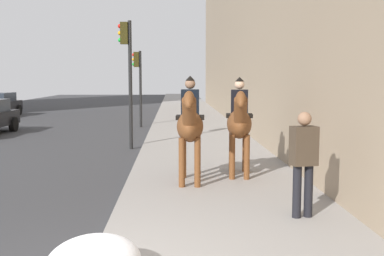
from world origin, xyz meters
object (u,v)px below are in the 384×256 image
(mounted_horse_far, at_px, (239,122))
(traffic_light_far_curb, at_px, (138,76))
(pedestrian_greeting, at_px, (304,157))
(traffic_light_near_curb, at_px, (128,64))
(mounted_horse_near, at_px, (190,124))

(mounted_horse_far, height_order, traffic_light_far_curb, traffic_light_far_curb)
(pedestrian_greeting, height_order, traffic_light_near_curb, traffic_light_near_curb)
(mounted_horse_far, bearing_deg, mounted_horse_near, -52.22)
(mounted_horse_near, height_order, mounted_horse_far, mounted_horse_near)
(pedestrian_greeting, xyz_separation_m, traffic_light_far_curb, (15.11, 3.70, 1.32))
(pedestrian_greeting, height_order, traffic_light_far_curb, traffic_light_far_curb)
(pedestrian_greeting, distance_m, traffic_light_far_curb, 15.61)
(mounted_horse_far, xyz_separation_m, traffic_light_far_curb, (11.87, 3.13, 1.06))
(mounted_horse_far, distance_m, traffic_light_far_curb, 12.32)
(mounted_horse_far, xyz_separation_m, traffic_light_near_curb, (4.96, 2.97, 1.42))
(mounted_horse_far, xyz_separation_m, pedestrian_greeting, (-3.24, -0.58, -0.26))
(pedestrian_greeting, bearing_deg, mounted_horse_near, 22.81)
(mounted_horse_near, xyz_separation_m, pedestrian_greeting, (-2.55, -1.72, -0.28))
(mounted_horse_near, relative_size, traffic_light_far_curb, 0.63)
(traffic_light_near_curb, distance_m, traffic_light_far_curb, 6.92)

